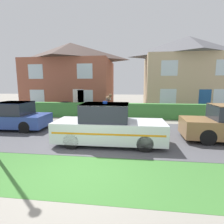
% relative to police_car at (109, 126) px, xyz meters
% --- Properties ---
extents(ground_plane, '(80.00, 80.00, 0.00)m').
position_rel_police_car_xyz_m(ground_plane, '(-0.47, -2.49, -0.78)').
color(ground_plane, gray).
extents(road_strip, '(28.00, 5.66, 0.01)m').
position_rel_police_car_xyz_m(road_strip, '(-0.47, 1.41, -0.78)').
color(road_strip, '#4C4C51').
rests_on(road_strip, ground).
extents(lawn_verge, '(28.00, 2.40, 0.01)m').
position_rel_police_car_xyz_m(lawn_verge, '(-0.47, -2.62, -0.78)').
color(lawn_verge, '#3D7533').
rests_on(lawn_verge, ground).
extents(garden_hedge, '(13.72, 0.60, 1.12)m').
position_rel_police_car_xyz_m(garden_hedge, '(0.05, 5.91, -0.22)').
color(garden_hedge, '#3D7F38').
rests_on(garden_hedge, ground).
extents(police_car, '(4.59, 1.71, 1.82)m').
position_rel_police_car_xyz_m(police_car, '(0.00, 0.00, 0.00)').
color(police_car, black).
rests_on(police_car, road_strip).
extents(cat, '(0.30, 0.31, 0.31)m').
position_rel_police_car_xyz_m(cat, '(0.00, 0.09, 1.18)').
color(cat, brown).
rests_on(cat, police_car).
extents(neighbour_car_far, '(4.16, 1.88, 1.53)m').
position_rel_police_car_xyz_m(neighbour_car_far, '(-5.79, 1.90, -0.09)').
color(neighbour_car_far, black).
rests_on(neighbour_car_far, road_strip).
extents(house_left, '(8.76, 6.24, 6.78)m').
position_rel_police_car_xyz_m(house_left, '(-5.56, 11.16, 2.67)').
color(house_left, '#93513D').
rests_on(house_left, ground).
extents(house_right, '(8.50, 5.73, 7.16)m').
position_rel_police_car_xyz_m(house_right, '(6.28, 11.54, 2.86)').
color(house_right, tan).
rests_on(house_right, ground).
extents(wheelie_bin, '(0.83, 0.77, 1.14)m').
position_rel_police_car_xyz_m(wheelie_bin, '(-4.37, 6.25, -0.21)').
color(wheelie_bin, black).
rests_on(wheelie_bin, ground).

